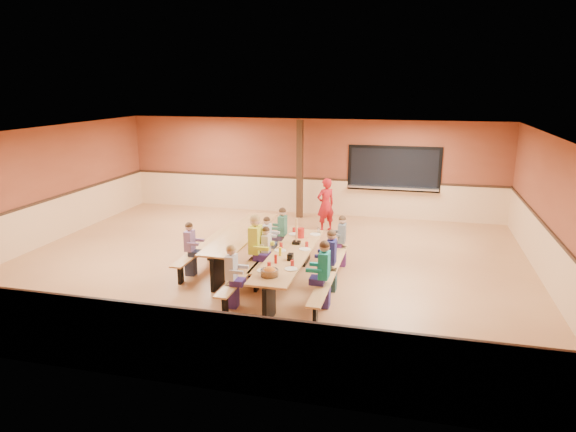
# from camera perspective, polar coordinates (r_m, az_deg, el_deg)

# --- Properties ---
(ground) EXTENTS (12.00, 12.00, 0.00)m
(ground) POSITION_cam_1_polar(r_m,az_deg,el_deg) (11.93, -2.47, -5.36)
(ground) COLOR #9B623B
(ground) RESTS_ON ground
(room_envelope) EXTENTS (12.04, 10.04, 3.02)m
(room_envelope) POSITION_cam_1_polar(r_m,az_deg,el_deg) (11.72, -2.51, -2.18)
(room_envelope) COLOR brown
(room_envelope) RESTS_ON ground
(kitchen_pass_through) EXTENTS (2.78, 0.28, 1.38)m
(kitchen_pass_through) POSITION_cam_1_polar(r_m,az_deg,el_deg) (15.93, 11.68, 4.96)
(kitchen_pass_through) COLOR black
(kitchen_pass_through) RESTS_ON ground
(structural_post) EXTENTS (0.18, 0.18, 3.00)m
(structural_post) POSITION_cam_1_polar(r_m,az_deg,el_deg) (15.74, 1.32, 5.18)
(structural_post) COLOR black
(structural_post) RESTS_ON ground
(cafeteria_table_main) EXTENTS (1.91, 3.70, 0.74)m
(cafeteria_table_main) POSITION_cam_1_polar(r_m,az_deg,el_deg) (10.43, 0.25, -5.26)
(cafeteria_table_main) COLOR tan
(cafeteria_table_main) RESTS_ON ground
(cafeteria_table_second) EXTENTS (1.91, 3.70, 0.74)m
(cafeteria_table_second) POSITION_cam_1_polar(r_m,az_deg,el_deg) (11.92, -5.12, -2.75)
(cafeteria_table_second) COLOR tan
(cafeteria_table_second) RESTS_ON ground
(seated_child_white_left) EXTENTS (0.36, 0.30, 1.19)m
(seated_child_white_left) POSITION_cam_1_polar(r_m,az_deg,el_deg) (9.58, -6.28, -6.74)
(seated_child_white_left) COLOR silver
(seated_child_white_left) RESTS_ON ground
(seated_adult_yellow) EXTENTS (0.46, 0.38, 1.39)m
(seated_adult_yellow) POSITION_cam_1_polar(r_m,az_deg,el_deg) (10.84, -3.64, -3.56)
(seated_adult_yellow) COLOR yellow
(seated_adult_yellow) RESTS_ON ground
(seated_child_grey_left) EXTENTS (0.33, 0.27, 1.14)m
(seated_child_grey_left) POSITION_cam_1_polar(r_m,az_deg,el_deg) (11.67, -2.35, -2.88)
(seated_child_grey_left) COLOR silver
(seated_child_grey_left) RESTS_ON ground
(seated_child_teal_right) EXTENTS (0.40, 0.32, 1.27)m
(seated_child_teal_right) POSITION_cam_1_polar(r_m,az_deg,el_deg) (9.54, 4.01, -6.54)
(seated_child_teal_right) COLOR #168981
(seated_child_teal_right) RESTS_ON ground
(seated_child_navy_right) EXTENTS (0.39, 0.32, 1.25)m
(seated_child_navy_right) POSITION_cam_1_polar(r_m,az_deg,el_deg) (10.29, 4.80, -5.01)
(seated_child_navy_right) COLOR navy
(seated_child_navy_right) RESTS_ON ground
(seated_child_char_right) EXTENTS (0.35, 0.28, 1.16)m
(seated_child_char_right) POSITION_cam_1_polar(r_m,az_deg,el_deg) (11.71, 6.00, -2.82)
(seated_child_char_right) COLOR #545A60
(seated_child_char_right) RESTS_ON ground
(seated_child_purple_sec) EXTENTS (0.35, 0.29, 1.17)m
(seated_child_purple_sec) POSITION_cam_1_polar(r_m,az_deg,el_deg) (11.29, -10.83, -3.65)
(seated_child_purple_sec) COLOR #8A649A
(seated_child_purple_sec) RESTS_ON ground
(seated_child_green_sec) EXTENTS (0.37, 0.30, 1.21)m
(seated_child_green_sec) POSITION_cam_1_polar(r_m,az_deg,el_deg) (12.17, -0.61, -1.94)
(seated_child_green_sec) COLOR #366E54
(seated_child_green_sec) RESTS_ON ground
(seated_child_tan_sec) EXTENTS (0.33, 0.27, 1.13)m
(seated_child_tan_sec) POSITION_cam_1_polar(r_m,az_deg,el_deg) (10.93, -2.43, -4.12)
(seated_child_tan_sec) COLOR beige
(seated_child_tan_sec) RESTS_ON ground
(standing_woman) EXTENTS (0.65, 0.64, 1.51)m
(standing_woman) POSITION_cam_1_polar(r_m,az_deg,el_deg) (14.41, 4.21, 1.25)
(standing_woman) COLOR #A71317
(standing_woman) RESTS_ON ground
(punch_pitcher) EXTENTS (0.16, 0.16, 0.22)m
(punch_pitcher) POSITION_cam_1_polar(r_m,az_deg,el_deg) (11.34, 1.44, -1.90)
(punch_pitcher) COLOR red
(punch_pitcher) RESTS_ON cafeteria_table_main
(chip_bowl) EXTENTS (0.32, 0.32, 0.15)m
(chip_bowl) POSITION_cam_1_polar(r_m,az_deg,el_deg) (9.15, -2.07, -6.23)
(chip_bowl) COLOR orange
(chip_bowl) RESTS_ON cafeteria_table_main
(napkin_dispenser) EXTENTS (0.10, 0.14, 0.13)m
(napkin_dispenser) POSITION_cam_1_polar(r_m,az_deg,el_deg) (9.94, 0.27, -4.57)
(napkin_dispenser) COLOR black
(napkin_dispenser) RESTS_ON cafeteria_table_main
(condiment_mustard) EXTENTS (0.06, 0.06, 0.17)m
(condiment_mustard) POSITION_cam_1_polar(r_m,az_deg,el_deg) (10.18, -0.87, -3.97)
(condiment_mustard) COLOR yellow
(condiment_mustard) RESTS_ON cafeteria_table_main
(condiment_ketchup) EXTENTS (0.06, 0.06, 0.17)m
(condiment_ketchup) POSITION_cam_1_polar(r_m,az_deg,el_deg) (9.76, -1.38, -4.80)
(condiment_ketchup) COLOR #B2140F
(condiment_ketchup) RESTS_ON cafeteria_table_main
(table_paddle) EXTENTS (0.16, 0.16, 0.56)m
(table_paddle) POSITION_cam_1_polar(r_m,az_deg,el_deg) (10.90, 0.95, -2.43)
(table_paddle) COLOR black
(table_paddle) RESTS_ON cafeteria_table_main
(place_settings) EXTENTS (0.65, 3.30, 0.11)m
(place_settings) POSITION_cam_1_polar(r_m,az_deg,el_deg) (10.34, 0.25, -3.86)
(place_settings) COLOR beige
(place_settings) RESTS_ON cafeteria_table_main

